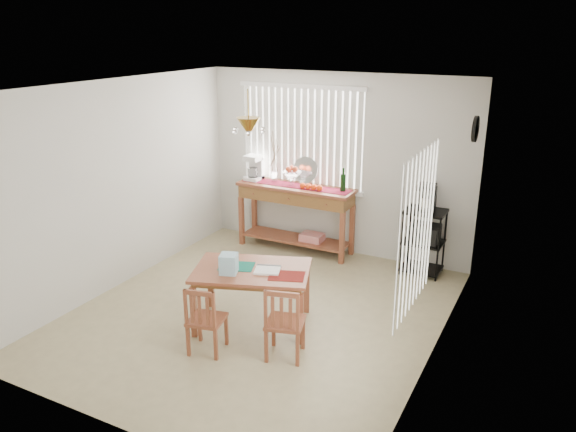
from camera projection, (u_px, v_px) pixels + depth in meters
The scene contains 10 objects.
ground at pixel (259, 313), 6.56m from camera, with size 4.00×4.50×0.01m, color tan.
room_shell at pixel (257, 172), 6.03m from camera, with size 4.20×4.70×2.70m.
sideboard at pixel (296, 202), 8.21m from camera, with size 1.75×0.49×0.99m.
sideboard_items at pixel (279, 173), 8.22m from camera, with size 1.66×0.42×0.75m.
wire_cart at pixel (424, 236), 7.47m from camera, with size 0.52×0.42×0.89m.
cart_items at pixel (427, 198), 7.31m from camera, with size 0.21×0.25×0.37m.
dining_table at pixel (252, 275), 6.15m from camera, with size 1.45×1.18×0.67m.
table_items at pixel (239, 266), 6.01m from camera, with size 1.05×0.52×0.21m.
chair_left at pixel (205, 320), 5.67m from camera, with size 0.41×0.41×0.75m.
chair_right at pixel (284, 323), 5.56m from camera, with size 0.45×0.45×0.80m.
Camera 1 is at (2.98, -5.05, 3.19)m, focal length 35.00 mm.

